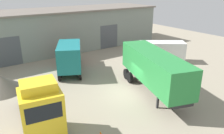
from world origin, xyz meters
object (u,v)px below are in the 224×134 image
box_truck_red (70,55)px  gravel_pile (1,83)px  delivery_van_white (161,51)px  container_trailer_green (154,68)px  tractor_unit_yellow (41,109)px

box_truck_red → gravel_pile: bearing=124.7°
box_truck_red → delivery_van_white: box_truck_red is taller
container_trailer_green → gravel_pile: bearing=-109.0°
tractor_unit_yellow → delivery_van_white: bearing=117.2°
box_truck_red → gravel_pile: box_truck_red is taller
container_trailer_green → delivery_van_white: bearing=146.6°
gravel_pile → box_truck_red: bearing=8.0°
box_truck_red → gravel_pile: (-7.53, -1.05, -1.15)m
container_trailer_green → box_truck_red: bearing=-140.7°
tractor_unit_yellow → box_truck_red: bearing=154.6°
tractor_unit_yellow → delivery_van_white: tractor_unit_yellow is taller
container_trailer_green → delivery_van_white: (7.24, 5.85, -1.06)m
container_trailer_green → gravel_pile: 14.18m
delivery_van_white → gravel_pile: 18.71m
delivery_van_white → box_truck_red: bearing=17.7°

